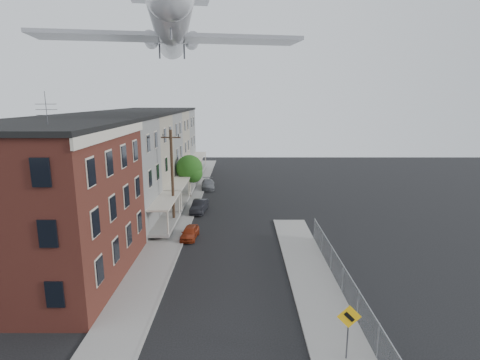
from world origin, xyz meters
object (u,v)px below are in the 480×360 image
at_px(car_near, 190,233).
at_px(car_mid, 199,206).
at_px(warning_sign, 349,324).
at_px(airplane, 171,30).
at_px(car_far, 208,184).
at_px(street_tree, 190,170).
at_px(utility_pole, 172,176).

relative_size(car_near, car_mid, 0.81).
bearing_deg(warning_sign, airplane, 117.13).
distance_m(warning_sign, car_mid, 24.80).
xyz_separation_m(warning_sign, car_far, (-9.20, 33.55, -1.28)).
bearing_deg(airplane, car_near, -72.51).
xyz_separation_m(street_tree, car_near, (1.67, -13.63, -2.92)).
height_order(car_near, airplane, airplane).
bearing_deg(car_near, warning_sign, -54.29).
bearing_deg(car_mid, car_near, -83.98).
relative_size(warning_sign, airplane, 0.10).
relative_size(street_tree, car_near, 1.66).
bearing_deg(warning_sign, street_tree, 110.58).
xyz_separation_m(warning_sign, car_near, (-9.20, 15.32, -1.35)).
bearing_deg(car_far, warning_sign, -79.87).
bearing_deg(car_near, street_tree, 101.73).
xyz_separation_m(car_mid, airplane, (-2.16, -0.83, 17.41)).
distance_m(car_near, car_far, 18.22).
xyz_separation_m(car_far, airplane, (-2.16, -11.38, 17.44)).
relative_size(warning_sign, car_far, 0.67).
height_order(street_tree, car_near, street_tree).
distance_m(street_tree, airplane, 16.10).
height_order(street_tree, airplane, airplane).
bearing_deg(car_mid, warning_sign, -62.18).
bearing_deg(warning_sign, car_mid, 111.80).
distance_m(car_near, car_mid, 7.68).
height_order(utility_pole, airplane, airplane).
distance_m(street_tree, car_far, 5.66).
relative_size(street_tree, car_mid, 1.35).
bearing_deg(car_near, car_far, 94.73).
height_order(street_tree, car_mid, street_tree).
xyz_separation_m(street_tree, airplane, (-0.49, -6.78, 14.60)).
bearing_deg(car_far, utility_pole, -103.05).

